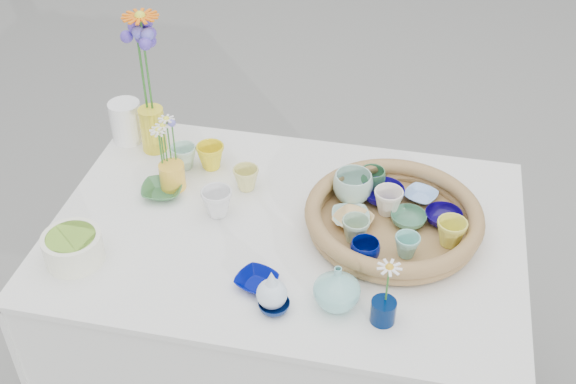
# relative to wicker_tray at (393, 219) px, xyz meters

# --- Properties ---
(wicker_tray) EXTENTS (0.47, 0.47, 0.08)m
(wicker_tray) POSITION_rel_wicker_tray_xyz_m (0.00, 0.00, 0.00)
(wicker_tray) COLOR brown
(wicker_tray) RESTS_ON display_table
(tray_ceramic_0) EXTENTS (0.14, 0.14, 0.04)m
(tray_ceramic_0) POSITION_rel_wicker_tray_xyz_m (-0.04, 0.10, -0.00)
(tray_ceramic_0) COLOR #0E065E
(tray_ceramic_0) RESTS_ON wicker_tray
(tray_ceramic_1) EXTENTS (0.12, 0.12, 0.03)m
(tray_ceramic_1) POSITION_rel_wicker_tray_xyz_m (0.13, 0.04, -0.00)
(tray_ceramic_1) COLOR #0C024E
(tray_ceramic_1) RESTS_ON wicker_tray
(tray_ceramic_2) EXTENTS (0.10, 0.10, 0.07)m
(tray_ceramic_2) POSITION_rel_wicker_tray_xyz_m (0.15, -0.05, 0.02)
(tray_ceramic_2) COLOR #DBD549
(tray_ceramic_2) RESTS_ON wicker_tray
(tray_ceramic_3) EXTENTS (0.13, 0.13, 0.03)m
(tray_ceramic_3) POSITION_rel_wicker_tray_xyz_m (0.04, 0.01, -0.01)
(tray_ceramic_3) COLOR #42795A
(tray_ceramic_3) RESTS_ON wicker_tray
(tray_ceramic_4) EXTENTS (0.09, 0.09, 0.07)m
(tray_ceramic_4) POSITION_rel_wicker_tray_xyz_m (-0.09, -0.08, 0.01)
(tray_ceramic_4) COLOR #95B797
(tray_ceramic_4) RESTS_ON wicker_tray
(tray_ceramic_5) EXTENTS (0.12, 0.12, 0.02)m
(tray_ceramic_5) POSITION_rel_wicker_tray_xyz_m (-0.11, -0.01, -0.01)
(tray_ceramic_5) COLOR #A8D8CF
(tray_ceramic_5) RESTS_ON wicker_tray
(tray_ceramic_6) EXTENTS (0.14, 0.14, 0.09)m
(tray_ceramic_6) POSITION_rel_wicker_tray_xyz_m (-0.12, 0.08, 0.02)
(tray_ceramic_6) COLOR #9EC5B4
(tray_ceramic_6) RESTS_ON wicker_tray
(tray_ceramic_7) EXTENTS (0.10, 0.10, 0.07)m
(tray_ceramic_7) POSITION_rel_wicker_tray_xyz_m (-0.02, 0.05, 0.02)
(tray_ceramic_7) COLOR white
(tray_ceramic_7) RESTS_ON wicker_tray
(tray_ceramic_8) EXTENTS (0.12, 0.12, 0.02)m
(tray_ceramic_8) POSITION_rel_wicker_tray_xyz_m (0.06, 0.13, -0.01)
(tray_ceramic_8) COLOR #8AB6F3
(tray_ceramic_8) RESTS_ON wicker_tray
(tray_ceramic_9) EXTENTS (0.08, 0.08, 0.06)m
(tray_ceramic_9) POSITION_rel_wicker_tray_xyz_m (-0.06, -0.15, 0.01)
(tray_ceramic_9) COLOR #000954
(tray_ceramic_9) RESTS_ON wicker_tray
(tray_ceramic_10) EXTENTS (0.13, 0.13, 0.02)m
(tray_ceramic_10) POSITION_rel_wicker_tray_xyz_m (-0.10, -0.02, -0.01)
(tray_ceramic_10) COLOR #E3B671
(tray_ceramic_10) RESTS_ON wicker_tray
(tray_ceramic_11) EXTENTS (0.07, 0.07, 0.06)m
(tray_ceramic_11) POSITION_rel_wicker_tray_xyz_m (0.04, -0.11, 0.01)
(tray_ceramic_11) COLOR #7BC5B7
(tray_ceramic_11) RESTS_ON wicker_tray
(tray_ceramic_12) EXTENTS (0.09, 0.09, 0.06)m
(tray_ceramic_12) POSITION_rel_wicker_tray_xyz_m (-0.08, 0.15, 0.01)
(tray_ceramic_12) COLOR #376F47
(tray_ceramic_12) RESTS_ON wicker_tray
(loose_ceramic_0) EXTENTS (0.10, 0.10, 0.08)m
(loose_ceramic_0) POSITION_rel_wicker_tray_xyz_m (-0.56, 0.17, 0.00)
(loose_ceramic_0) COLOR yellow
(loose_ceramic_0) RESTS_ON display_table
(loose_ceramic_1) EXTENTS (0.09, 0.09, 0.07)m
(loose_ceramic_1) POSITION_rel_wicker_tray_xyz_m (-0.43, 0.09, -0.00)
(loose_ceramic_1) COLOR #D8D377
(loose_ceramic_1) RESTS_ON display_table
(loose_ceramic_2) EXTENTS (0.13, 0.13, 0.03)m
(loose_ceramic_2) POSITION_rel_wicker_tray_xyz_m (-0.66, 0.02, -0.02)
(loose_ceramic_2) COLOR #386F3F
(loose_ceramic_2) RESTS_ON display_table
(loose_ceramic_3) EXTENTS (0.11, 0.11, 0.08)m
(loose_ceramic_3) POSITION_rel_wicker_tray_xyz_m (-0.48, -0.04, 0.00)
(loose_ceramic_3) COLOR white
(loose_ceramic_3) RESTS_ON display_table
(loose_ceramic_4) EXTENTS (0.13, 0.13, 0.02)m
(loose_ceramic_4) POSITION_rel_wicker_tray_xyz_m (-0.31, -0.28, -0.03)
(loose_ceramic_4) COLOR #000976
(loose_ceramic_4) RESTS_ON display_table
(loose_ceramic_5) EXTENTS (0.10, 0.10, 0.07)m
(loose_ceramic_5) POSITION_rel_wicker_tray_xyz_m (-0.64, 0.16, -0.00)
(loose_ceramic_5) COLOR #ADD4C0
(loose_ceramic_5) RESTS_ON display_table
(loose_ceramic_6) EXTENTS (0.08, 0.08, 0.02)m
(loose_ceramic_6) POSITION_rel_wicker_tray_xyz_m (-0.25, -0.35, -0.03)
(loose_ceramic_6) COLOR #081B50
(loose_ceramic_6) RESTS_ON display_table
(fluted_bowl) EXTENTS (0.16, 0.16, 0.08)m
(fluted_bowl) POSITION_rel_wicker_tray_xyz_m (-0.78, -0.29, 0.00)
(fluted_bowl) COLOR white
(fluted_bowl) RESTS_ON display_table
(bud_vase_paleblue) EXTENTS (0.08, 0.08, 0.11)m
(bud_vase_paleblue) POSITION_rel_wicker_tray_xyz_m (-0.25, -0.34, 0.02)
(bud_vase_paleblue) COLOR silver
(bud_vase_paleblue) RESTS_ON display_table
(bud_vase_seafoam) EXTENTS (0.13, 0.13, 0.12)m
(bud_vase_seafoam) POSITION_rel_wicker_tray_xyz_m (-0.10, -0.30, 0.02)
(bud_vase_seafoam) COLOR #83CCC5
(bud_vase_seafoam) RESTS_ON display_table
(bud_vase_cobalt) EXTENTS (0.07, 0.07, 0.06)m
(bud_vase_cobalt) POSITION_rel_wicker_tray_xyz_m (0.01, -0.33, -0.01)
(bud_vase_cobalt) COLOR #001542
(bud_vase_cobalt) RESTS_ON display_table
(single_daisy) EXTENTS (0.09, 0.09, 0.12)m
(single_daisy) POSITION_rel_wicker_tray_xyz_m (0.01, -0.32, 0.07)
(single_daisy) COLOR white
(single_daisy) RESTS_ON bud_vase_cobalt
(tall_vase_yellow) EXTENTS (0.08, 0.08, 0.14)m
(tall_vase_yellow) POSITION_rel_wicker_tray_xyz_m (-0.76, 0.23, 0.03)
(tall_vase_yellow) COLOR yellow
(tall_vase_yellow) RESTS_ON display_table
(gerbera) EXTENTS (0.16, 0.16, 0.31)m
(gerbera) POSITION_rel_wicker_tray_xyz_m (-0.75, 0.24, 0.25)
(gerbera) COLOR orange
(gerbera) RESTS_ON tall_vase_yellow
(hydrangea) EXTENTS (0.11, 0.11, 0.32)m
(hydrangea) POSITION_rel_wicker_tray_xyz_m (-0.77, 0.24, 0.22)
(hydrangea) COLOR #563DC3
(hydrangea) RESTS_ON tall_vase_yellow
(white_pitcher) EXTENTS (0.17, 0.14, 0.13)m
(white_pitcher) POSITION_rel_wicker_tray_xyz_m (-0.86, 0.26, 0.03)
(white_pitcher) COLOR white
(white_pitcher) RESTS_ON display_table
(daisy_cup) EXTENTS (0.08, 0.08, 0.08)m
(daisy_cup) POSITION_rel_wicker_tray_xyz_m (-0.64, 0.05, 0.00)
(daisy_cup) COLOR yellow
(daisy_cup) RESTS_ON display_table
(daisy_posy) EXTENTS (0.08, 0.08, 0.14)m
(daisy_posy) POSITION_rel_wicker_tray_xyz_m (-0.65, 0.07, 0.11)
(daisy_posy) COLOR white
(daisy_posy) RESTS_ON daisy_cup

